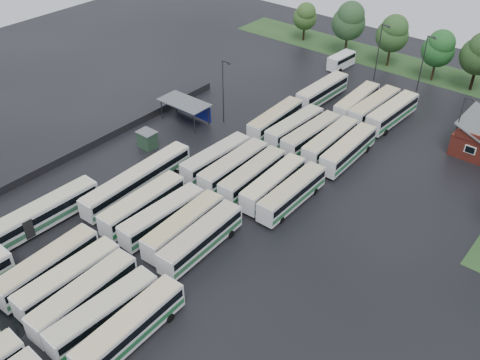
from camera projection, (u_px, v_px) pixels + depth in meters
The scene contains 42 objects.
ground at pixel (163, 236), 63.29m from camera, with size 160.00×160.00×0.00m, color black.
wash_shed at pixel (186, 104), 84.28m from camera, with size 8.20×4.20×3.58m.
utility_hut at pixel (147, 139), 78.81m from camera, with size 2.70×2.20×2.62m.
grass_strip_north at pixel (413, 68), 103.03m from camera, with size 80.00×10.00×0.01m, color #21401A.
west_fence at pixel (97, 143), 79.43m from camera, with size 0.10×50.00×1.20m, color #2D2D30.
bus_r1c0 at pixel (48, 266), 56.71m from camera, with size 3.01×12.00×3.32m.
bus_r1c1 at pixel (69, 279), 55.19m from camera, with size 2.65×11.79×3.27m.
bus_r1c2 at pixel (84, 296), 53.26m from camera, with size 2.97×12.13×3.35m.
bus_r1c3 at pixel (104, 313), 51.55m from camera, with size 3.06×11.86×3.27m.
bus_r1c4 at pixel (130, 328), 50.06m from camera, with size 2.96×12.28×3.40m.
bus_r2c0 at pixel (143, 205), 65.24m from camera, with size 2.70×12.10×3.36m.
bus_r2c1 at pixel (162, 216), 63.54m from camera, with size 2.96×11.75×3.25m.
bus_r2c2 at pixel (184, 226), 62.03m from camera, with size 3.02×11.90×3.29m.
bus_r2c3 at pixel (201, 238), 60.27m from camera, with size 2.97×12.06×3.33m.
bus_r3c0 at pixel (216, 158), 73.84m from camera, with size 2.99×11.66×3.22m.
bus_r3c1 at pixel (234, 167), 72.05m from camera, with size 2.60×11.97×3.33m.
bus_r3c2 at pixel (253, 175), 70.47m from camera, with size 2.81×11.79×3.26m.
bus_r3c3 at pixel (273, 184), 68.95m from camera, with size 2.90×11.73×3.24m.
bus_r3c4 at pixel (292, 193), 67.22m from camera, with size 2.55×11.81×3.28m.
bus_r4c0 at pixel (275, 119), 82.69m from camera, with size 2.90×11.84×3.27m.
bus_r4c1 at pixel (294, 127), 80.86m from camera, with size 2.94×11.62×3.21m.
bus_r4c2 at pixel (311, 135), 78.95m from camera, with size 3.01×11.88×3.28m.
bus_r4c3 at pixel (330, 141), 77.39m from camera, with size 2.70×11.86×3.29m.
bus_r4c4 at pixel (348, 150), 75.51m from camera, with size 2.85×12.12×3.36m.
bus_r5c0 at pixel (322, 91), 90.62m from camera, with size 2.87×12.13×3.36m.
bus_r5c2 at pixel (357, 102), 87.54m from camera, with size 2.88×11.69×3.23m.
bus_r5c3 at pixel (374, 107), 85.95m from camera, with size 3.05×12.25×3.38m.
bus_r5c4 at pixel (392, 113), 84.36m from camera, with size 3.19×12.32×3.40m.
artic_bus_west_b at pixel (138, 180), 69.61m from camera, with size 2.89×17.39×3.22m.
artic_bus_west_c at pixel (30, 221), 62.75m from camera, with size 3.04×17.92×3.31m.
minibus at pixel (341, 60), 102.09m from camera, with size 2.77×6.41×2.74m.
tree_north_0 at pixel (305, 16), 111.55m from camera, with size 4.97×4.96×8.22m.
tree_north_1 at pixel (349, 21), 104.22m from camera, with size 6.58×6.58×10.89m.
tree_north_2 at pixel (393, 33), 99.92m from camera, with size 6.14×6.14×10.17m.
tree_north_3 at pixel (439, 48), 94.75m from camera, with size 5.84×5.84×9.67m.
lamp_post_ne at pixel (460, 122), 74.86m from camera, with size 1.42×0.28×9.23m.
lamp_post_nw at pixel (224, 87), 82.17m from camera, with size 1.62×0.32×10.53m.
lamp_post_back_w at pixel (379, 49), 94.98m from camera, with size 1.61×0.31×10.46m.
lamp_post_back_e at pixel (424, 60), 91.55m from camera, with size 1.55×0.30×10.06m.
puddle_0 at pixel (2, 328), 52.31m from camera, with size 5.26×5.26×0.01m, color black.
puddle_2 at pixel (158, 199), 69.17m from camera, with size 5.26×5.26×0.01m, color black.
puddle_3 at pixel (167, 251), 61.19m from camera, with size 3.56×3.56×0.01m, color black.
Camera 1 is at (37.26, -31.02, 42.24)m, focal length 40.00 mm.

